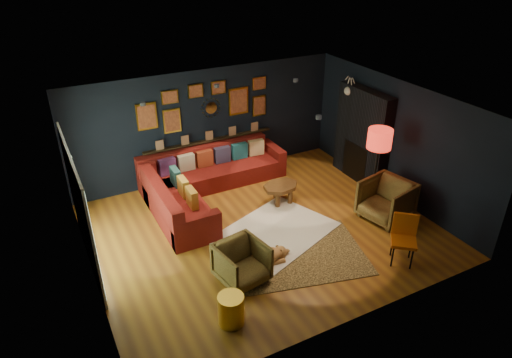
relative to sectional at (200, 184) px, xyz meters
name	(u,v)px	position (x,y,z in m)	size (l,w,h in m)	color
floor	(263,230)	(0.61, -1.81, -0.32)	(6.50, 6.50, 0.00)	#965B1B
room_walls	(263,159)	(0.61, -1.81, 1.27)	(6.50, 6.50, 6.50)	black
sectional	(200,184)	(0.00, 0.00, 0.00)	(3.41, 2.69, 0.86)	maroon
ledge	(209,140)	(0.61, 0.87, 0.60)	(3.20, 0.12, 0.04)	black
gallery_wall	(206,104)	(0.60, 0.91, 1.48)	(3.15, 0.04, 1.02)	gold
sunburst_mirror	(211,108)	(0.71, 0.91, 1.38)	(0.47, 0.16, 0.47)	silver
fireplace	(362,139)	(3.71, -0.91, 0.70)	(0.31, 1.60, 2.20)	black
deer_head	(354,90)	(3.75, -0.41, 1.73)	(0.50, 0.28, 0.45)	white
sliding_door	(81,209)	(-2.60, -1.21, 0.78)	(0.06, 2.80, 2.20)	white
ceiling_spots	(243,96)	(0.61, -1.01, 2.24)	(3.30, 2.50, 0.06)	black
shag_rug	(275,232)	(0.78, -2.01, -0.31)	(2.27, 1.65, 0.03)	silver
leopard_rug	(296,254)	(0.79, -2.79, -0.32)	(2.47, 1.76, 0.01)	#B28C4B
coffee_table	(281,188)	(1.46, -1.05, 0.04)	(0.92, 0.74, 0.42)	#563616
pouf	(186,219)	(-0.69, -0.98, -0.14)	(0.46, 0.46, 0.30)	maroon
armchair_left	(242,261)	(-0.40, -2.95, 0.07)	(0.77, 0.72, 0.79)	#AA863B
armchair_right	(386,199)	(3.06, -2.58, 0.14)	(0.91, 0.85, 0.93)	#AA863B
gold_stool	(231,310)	(-0.97, -3.74, -0.07)	(0.40, 0.40, 0.50)	gold
orange_chair	(404,235)	(2.39, -3.78, 0.22)	(0.61, 0.61, 0.92)	black
floor_lamp	(379,142)	(3.11, -2.10, 1.21)	(0.50, 0.50, 1.81)	black
dog	(258,255)	(0.03, -2.71, -0.11)	(1.24, 0.61, 0.39)	tan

